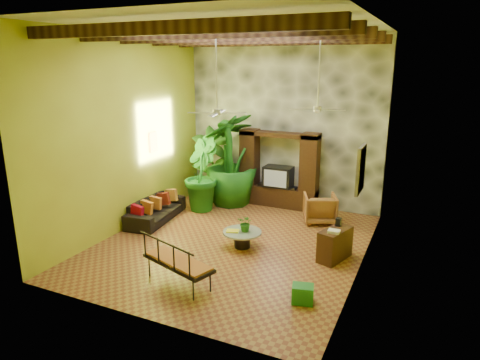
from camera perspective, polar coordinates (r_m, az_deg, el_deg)
The scene contains 23 objects.
ground at distance 10.51m, azimuth -0.85°, elevation -8.42°, with size 7.00×7.00×0.00m, color brown.
ceiling at distance 9.64m, azimuth -0.97°, elevation 19.91°, with size 6.00×7.00×0.02m, color silver.
back_wall at distance 12.97m, azimuth 5.85°, elevation 7.61°, with size 6.00×0.02×5.00m, color #A09D24.
left_wall at distance 11.37m, azimuth -14.74°, elevation 6.09°, with size 0.02×7.00×5.00m, color #A09D24.
right_wall at distance 8.91m, azimuth 16.79°, elevation 3.46°, with size 0.02×7.00×5.00m, color #A09D24.
stone_accent_wall at distance 12.92m, azimuth 5.77°, elevation 7.58°, with size 5.98×0.10×4.98m, color #3F4248.
ceiling_beams at distance 9.62m, azimuth -0.97°, elevation 18.60°, with size 5.95×5.36×0.22m.
entertainment_center at distance 12.93m, azimuth 5.14°, elevation 0.67°, with size 2.40×0.55×2.30m.
ceiling_fan_front at distance 9.38m, azimuth -3.13°, elevation 10.23°, with size 1.28×1.28×1.86m.
ceiling_fan_back at distance 10.22m, azimuth 10.32°, elevation 10.44°, with size 1.28×1.28×1.86m.
wall_art_mask at distance 12.19m, azimuth -11.51°, elevation 4.98°, with size 0.06×0.32×0.55m, color yellow.
wall_art_painting at distance 8.38m, azimuth 15.81°, elevation 1.39°, with size 0.06×0.70×0.90m, color #2B589E.
sofa at distance 12.10m, azimuth -11.16°, elevation -3.85°, with size 2.13×0.83×0.62m, color black.
wicker_armchair at distance 11.91m, azimuth 10.60°, elevation -3.72°, with size 0.84×0.86×0.79m, color olive.
tall_plant_a at distance 13.58m, azimuth -3.72°, elevation 2.24°, with size 1.22×0.82×2.31m, color #245A17.
tall_plant_b at distance 12.61m, azimuth -5.32°, elevation 0.79°, with size 1.18×0.95×2.15m, color #1C6C22.
tall_plant_c at distance 12.98m, azimuth -1.24°, elevation 2.77°, with size 1.57×1.57×2.81m, color #1C6119.
coffee_table at distance 10.20m, azimuth 0.30°, elevation -7.60°, with size 0.92×0.92×0.40m.
centerpiece_plant at distance 10.08m, azimuth 0.78°, elevation -5.76°, with size 0.37×0.32×0.41m, color #215D18.
yellow_tray at distance 10.13m, azimuth -0.98°, elevation -6.81°, with size 0.29×0.21×0.03m, color gold.
iron_bench at distance 8.53m, azimuth -8.53°, elevation -10.59°, with size 1.69×1.06×0.57m.
side_console at distance 9.80m, azimuth 12.54°, elevation -8.37°, with size 0.40×0.88×0.71m, color #392012.
green_bin at distance 8.14m, azimuth 8.36°, elevation -14.81°, with size 0.39×0.29×0.34m, color #227F3C.
Camera 1 is at (4.16, -8.66, 4.25)m, focal length 32.00 mm.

